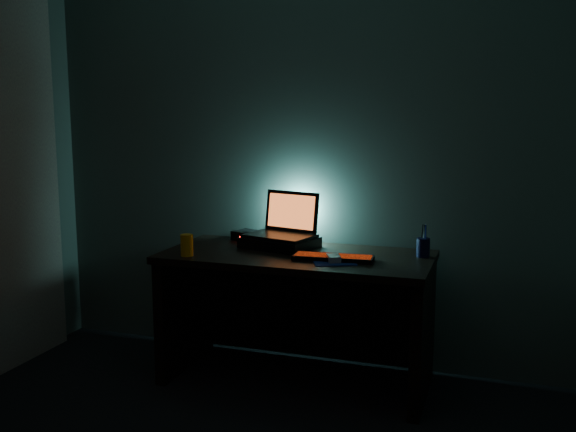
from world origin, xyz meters
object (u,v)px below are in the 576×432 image
at_px(mouse, 334,258).
at_px(juice_glass, 187,245).
at_px(keyboard, 333,258).
at_px(router, 248,236).
at_px(pen_cup, 423,248).
at_px(laptop, 285,226).

relative_size(mouse, juice_glass, 0.88).
relative_size(keyboard, mouse, 4.18).
bearing_deg(router, keyboard, -8.45).
bearing_deg(pen_cup, laptop, 177.32).
bearing_deg(laptop, router, 174.85).
xyz_separation_m(keyboard, juice_glass, (-0.79, -0.16, 0.05)).
bearing_deg(pen_cup, keyboard, -152.83).
bearing_deg(mouse, juice_glass, 163.90).
xyz_separation_m(keyboard, router, (-0.64, 0.37, 0.01)).
bearing_deg(juice_glass, mouse, 8.11).
height_order(keyboard, mouse, mouse).
bearing_deg(router, pen_cup, 14.09).
bearing_deg(keyboard, mouse, -76.91).
bearing_deg(mouse, keyboard, 83.43).
distance_m(pen_cup, juice_glass, 1.30).
bearing_deg(pen_cup, router, 172.88).
bearing_deg(mouse, laptop, 116.60).
distance_m(laptop, juice_glass, 0.60).
distance_m(pen_cup, router, 1.10).
height_order(laptop, keyboard, laptop).
bearing_deg(keyboard, juice_glass, -173.32).
bearing_deg(pen_cup, juice_glass, -162.65).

